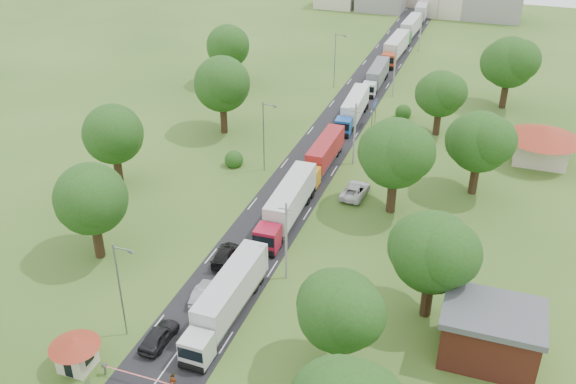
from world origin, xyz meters
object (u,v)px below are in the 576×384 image
at_px(boom_barrier, 137,376).
at_px(truck_0, 227,298).
at_px(car_lane_front, 159,336).
at_px(pedestrian_near, 173,384).
at_px(guard_booth, 75,348).
at_px(info_sign, 374,108).
at_px(car_lane_mid, 203,293).

bearing_deg(boom_barrier, truck_0, 70.53).
distance_m(car_lane_front, pedestrian_near, 6.37).
height_order(guard_booth, info_sign, info_sign).
distance_m(guard_booth, pedestrian_near, 9.28).
height_order(boom_barrier, pedestrian_near, pedestrian_near).
height_order(car_lane_front, car_lane_mid, car_lane_front).
bearing_deg(truck_0, guard_booth, -132.50).
bearing_deg(truck_0, car_lane_front, -129.30).
height_order(info_sign, pedestrian_near, info_sign).
bearing_deg(car_lane_front, boom_barrier, 99.73).
bearing_deg(car_lane_mid, car_lane_front, 76.34).
distance_m(info_sign, car_lane_mid, 48.46).
height_order(boom_barrier, info_sign, info_sign).
distance_m(truck_0, car_lane_front, 7.09).
xyz_separation_m(boom_barrier, car_lane_front, (-0.73, 5.00, -0.07)).
distance_m(guard_booth, car_lane_front, 7.27).
bearing_deg(info_sign, pedestrian_near, -93.06).
height_order(boom_barrier, car_lane_front, car_lane_front).
xyz_separation_m(guard_booth, pedestrian_near, (9.20, 0.13, -1.19)).
bearing_deg(boom_barrier, car_lane_mid, 88.63).
xyz_separation_m(boom_barrier, info_sign, (6.56, 60.00, 2.11)).
bearing_deg(car_lane_front, guard_booth, 45.78).
height_order(info_sign, truck_0, truck_0).
xyz_separation_m(boom_barrier, truck_0, (3.67, 10.38, 1.32)).
xyz_separation_m(info_sign, truck_0, (-2.89, -49.62, -0.79)).
bearing_deg(car_lane_mid, boom_barrier, 83.27).
bearing_deg(truck_0, info_sign, 86.67).
bearing_deg(info_sign, guard_booth, -101.68).
distance_m(info_sign, truck_0, 49.71).
relative_size(guard_booth, truck_0, 0.29).
height_order(car_lane_front, pedestrian_near, pedestrian_near).
bearing_deg(truck_0, boom_barrier, -109.47).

